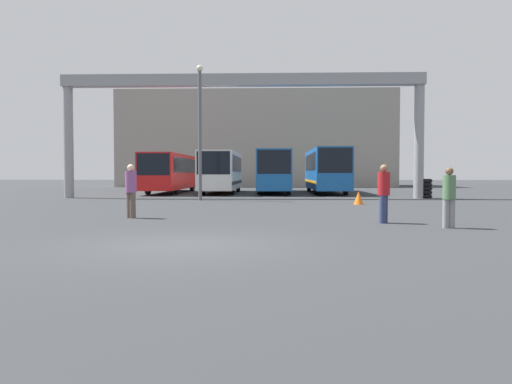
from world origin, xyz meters
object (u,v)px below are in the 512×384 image
Objects in this scene: pedestrian_near_center at (131,190)px; lamp_post at (200,127)px; bus_slot_2 at (274,169)px; pedestrian_mid_right at (384,192)px; traffic_cone at (359,198)px; pedestrian_near_left at (449,196)px; bus_slot_1 at (222,170)px; tire_stack at (424,189)px; bus_slot_0 at (172,171)px; bus_slot_3 at (326,168)px.

lamp_post is (0.75, 11.27, 3.21)m from pedestrian_near_center.
bus_slot_2 is at bearing -67.54° from pedestrian_near_center.
pedestrian_near_center is 1.02× the size of pedestrian_mid_right.
lamp_post is at bearing 157.70° from traffic_cone.
pedestrian_near_left is at bearing -98.76° from pedestrian_mid_right.
pedestrian_near_center is 11.74m from lamp_post.
lamp_post is at bearing -91.17° from bus_slot_1.
pedestrian_near_center reaches higher than tire_stack.
bus_slot_1 is (4.03, -0.69, 0.07)m from bus_slot_0.
bus_slot_0 is at bearing 170.28° from bus_slot_1.
bus_slot_0 is at bearing 179.50° from bus_slot_3.
pedestrian_near_center reaches higher than traffic_cone.
bus_slot_3 reaches higher than pedestrian_near_left.
pedestrian_mid_right is at bearing -71.88° from bus_slot_1.
pedestrian_near_center is 2.91× the size of traffic_cone.
bus_slot_0 is at bearing 58.74° from pedestrian_mid_right.
bus_slot_1 is 23.89m from pedestrian_mid_right.
traffic_cone is at bearing -89.45° from pedestrian_near_left.
pedestrian_near_center is 10.30m from pedestrian_near_left.
pedestrian_near_center reaches higher than pedestrian_mid_right.
tire_stack is at bearing 50.97° from traffic_cone.
bus_slot_0 is 19.05m from tire_stack.
bus_slot_3 is at bearing -0.50° from bus_slot_0.
bus_slot_0 reaches higher than traffic_cone.
bus_slot_2 reaches higher than pedestrian_near_left.
bus_slot_0 is at bearing 155.39° from tire_stack.
pedestrian_mid_right is at bearing -154.40° from pedestrian_near_center.
bus_slot_2 is 1.56× the size of lamp_post.
bus_slot_0 is 1.13× the size of bus_slot_1.
traffic_cone is (0.79, 9.24, -0.65)m from pedestrian_mid_right.
pedestrian_near_left is 10.64m from traffic_cone.
pedestrian_mid_right is 2.86× the size of traffic_cone.
pedestrian_near_left is (4.94, -24.63, -0.92)m from bus_slot_2.
bus_slot_1 reaches higher than traffic_cone.
bus_slot_0 is 1.02× the size of bus_slot_3.
lamp_post reaches higher than pedestrian_near_center.
lamp_post reaches higher than bus_slot_1.
lamp_post is (-4.23, -10.58, 2.36)m from bus_slot_2.
bus_slot_3 is 23.65m from pedestrian_near_center.
traffic_cone is at bearing 27.73° from pedestrian_mid_right.
pedestrian_near_center is at bearing -92.56° from bus_slot_1.
bus_slot_2 is at bearing 106.64° from traffic_cone.
bus_slot_2 reaches higher than traffic_cone.
tire_stack is 0.16× the size of lamp_post.
pedestrian_near_left is at bearing -85.98° from traffic_cone.
traffic_cone is at bearing -104.28° from pedestrian_near_center.
pedestrian_mid_right is at bearing -81.69° from bus_slot_2.
bus_slot_2 is 6.43× the size of pedestrian_near_center.
pedestrian_near_center is (-0.95, -21.26, -0.80)m from bus_slot_1.
tire_stack reaches higher than traffic_cone.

